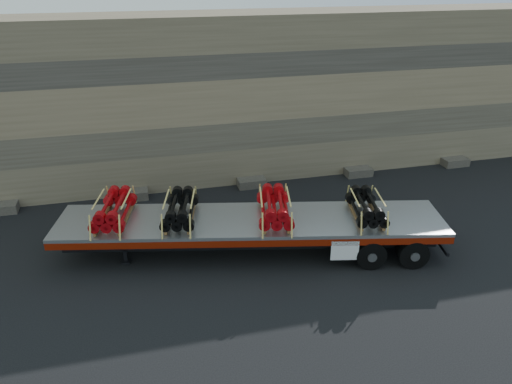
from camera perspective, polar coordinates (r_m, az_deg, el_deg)
ground at (r=17.19m, az=-3.30°, el=-6.27°), size 120.00×120.00×0.00m
rock_wall at (r=21.82m, az=-6.90°, el=10.43°), size 44.00×3.00×7.00m
trailer at (r=16.57m, az=-0.60°, el=-5.00°), size 12.79×5.07×1.26m
bundle_front at (r=16.61m, az=-15.95°, el=-2.01°), size 1.52×2.34×0.76m
bundle_midfront at (r=16.22m, az=-8.67°, el=-2.01°), size 1.46×2.25×0.73m
bundle_midrear at (r=16.12m, az=2.15°, el=-1.83°), size 1.52×2.35×0.77m
bundle_rear at (r=16.60m, az=12.51°, el=-1.74°), size 1.40×2.16×0.71m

